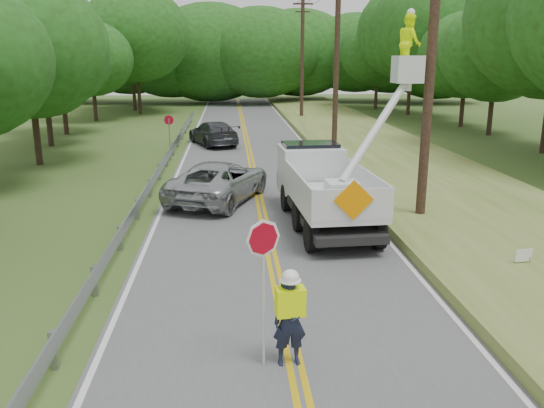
{
  "coord_description": "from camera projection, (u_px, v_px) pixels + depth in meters",
  "views": [
    {
      "loc": [
        -1.04,
        -7.71,
        5.18
      ],
      "look_at": [
        0.0,
        6.0,
        1.5
      ],
      "focal_mm": 36.65,
      "sensor_mm": 36.0,
      "label": 1
    }
  ],
  "objects": [
    {
      "name": "tall_grass_verge",
      "position": [
        429.0,
        182.0,
        22.81
      ],
      "size": [
        7.0,
        96.0,
        0.3
      ],
      "primitive_type": "cube",
      "color": "#596929",
      "rests_on": "ground"
    },
    {
      "name": "suv_silver",
      "position": [
        219.0,
        181.0,
        20.27
      ],
      "size": [
        4.2,
        5.79,
        1.46
      ],
      "primitive_type": "imported",
      "rotation": [
        0.0,
        0.0,
        2.76
      ],
      "color": "#A5A8AC",
      "rests_on": "road"
    },
    {
      "name": "stop_sign_permanent",
      "position": [
        169.0,
        131.0,
        27.99
      ],
      "size": [
        0.49,
        0.09,
        2.3
      ],
      "color": "gray",
      "rests_on": "ground"
    },
    {
      "name": "flagger",
      "position": [
        289.0,
        314.0,
        9.39
      ],
      "size": [
        1.05,
        0.44,
        2.61
      ],
      "color": "#191E33",
      "rests_on": "road"
    },
    {
      "name": "road",
      "position": [
        257.0,
        189.0,
        22.32
      ],
      "size": [
        7.2,
        96.0,
        0.03
      ],
      "color": "#535355",
      "rests_on": "ground"
    },
    {
      "name": "treeline_left",
      "position": [
        85.0,
        49.0,
        36.52
      ],
      "size": [
        11.0,
        53.41,
        11.18
      ],
      "color": "#332319",
      "rests_on": "ground"
    },
    {
      "name": "bucket_truck",
      "position": [
        326.0,
        174.0,
        17.97
      ],
      "size": [
        4.04,
        6.54,
        6.37
      ],
      "color": "black",
      "rests_on": "road"
    },
    {
      "name": "yard_sign",
      "position": [
        524.0,
        257.0,
        13.48
      ],
      "size": [
        0.44,
        0.08,
        0.64
      ],
      "color": "white",
      "rests_on": "ground"
    },
    {
      "name": "treeline_horizon",
      "position": [
        244.0,
        53.0,
        61.56
      ],
      "size": [
        55.95,
        13.69,
        10.73
      ],
      "color": "#1F4212",
      "rests_on": "ground"
    },
    {
      "name": "treeline_right",
      "position": [
        496.0,
        33.0,
        34.68
      ],
      "size": [
        11.15,
        54.04,
        11.98
      ],
      "color": "#332319",
      "rests_on": "ground"
    },
    {
      "name": "guardrail",
      "position": [
        158.0,
        172.0,
        22.76
      ],
      "size": [
        0.18,
        48.0,
        0.77
      ],
      "color": "gray",
      "rests_on": "ground"
    },
    {
      "name": "ground",
      "position": [
        301.0,
        392.0,
        8.84
      ],
      "size": [
        140.0,
        140.0,
        0.0
      ],
      "primitive_type": "plane",
      "color": "#37521D",
      "rests_on": "ground"
    },
    {
      "name": "utility_poles",
      "position": [
        367.0,
        54.0,
        24.23
      ],
      "size": [
        1.6,
        43.3,
        10.0
      ],
      "color": "black",
      "rests_on": "ground"
    },
    {
      "name": "suv_darkgrey",
      "position": [
        213.0,
        133.0,
        33.1
      ],
      "size": [
        3.46,
        5.16,
        1.39
      ],
      "primitive_type": "imported",
      "rotation": [
        0.0,
        0.0,
        3.49
      ],
      "color": "#37393F",
      "rests_on": "road"
    }
  ]
}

